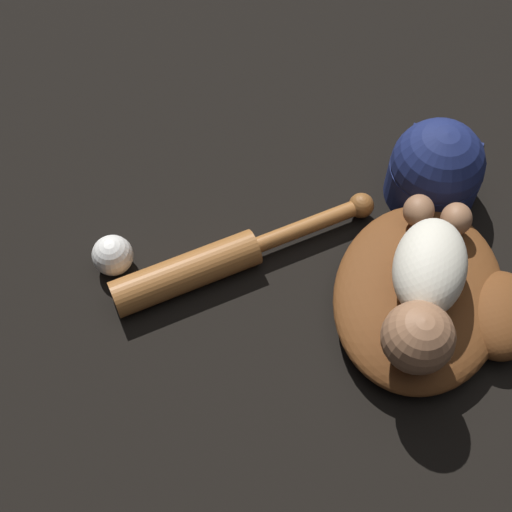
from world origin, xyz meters
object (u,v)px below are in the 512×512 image
at_px(baseball, 113,255).
at_px(baby_figure, 426,286).
at_px(baseball_bat, 216,261).
at_px(baseball_cap, 436,170).
at_px(baseball_glove, 432,298).

bearing_deg(baseball, baby_figure, 73.14).
xyz_separation_m(baseball_bat, baseball_cap, (-0.14, 0.39, 0.04)).
bearing_deg(baby_figure, baseball, -106.86).
bearing_deg(baseball_bat, baby_figure, 68.20).
bearing_deg(baseball_cap, baseball_glove, -11.76).
xyz_separation_m(baseball_glove, baseball_cap, (-0.24, 0.05, 0.03)).
bearing_deg(baseball_bat, baseball_glove, 73.95).
height_order(baseball_glove, baseball_bat, baseball_glove).
relative_size(baseball_glove, baseball_cap, 1.71).
relative_size(baseball_bat, baseball, 6.65).
height_order(baseball_bat, baseball_cap, baseball_cap).
xyz_separation_m(baby_figure, baseball_cap, (-0.26, 0.08, -0.06)).
bearing_deg(baseball_cap, baseball_bat, -70.71).
xyz_separation_m(baseball_bat, baseball, (-0.02, -0.17, 0.00)).
xyz_separation_m(baby_figure, baseball, (-0.15, -0.48, -0.09)).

